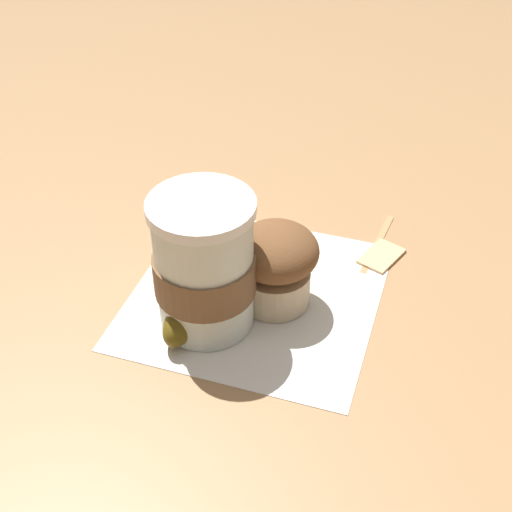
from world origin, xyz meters
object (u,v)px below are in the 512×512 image
at_px(coffee_cup, 204,266).
at_px(sugar_packet, 381,255).
at_px(muffin, 275,264).
at_px(banana, 227,278).

distance_m(coffee_cup, sugar_packet, 0.21).
height_order(muffin, sugar_packet, muffin).
bearing_deg(muffin, coffee_cup, 134.14).
xyz_separation_m(coffee_cup, muffin, (0.05, -0.05, -0.02)).
height_order(coffee_cup, muffin, coffee_cup).
bearing_deg(coffee_cup, muffin, -45.86).
xyz_separation_m(coffee_cup, banana, (0.04, -0.00, -0.05)).
height_order(coffee_cup, sugar_packet, coffee_cup).
bearing_deg(banana, muffin, -83.82).
distance_m(banana, sugar_packet, 0.17).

